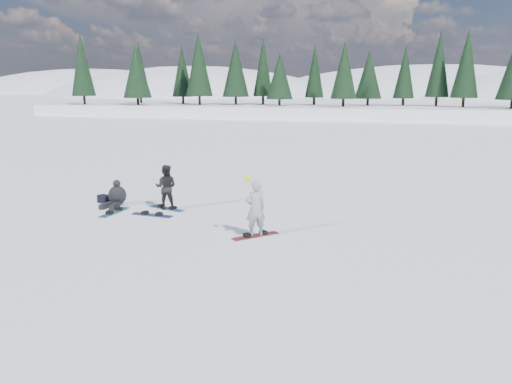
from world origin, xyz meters
TOP-DOWN VIEW (x-y plane):
  - ground at (0.00, 0.00)m, footprint 420.00×420.00m
  - alpine_backdrop at (-11.72, 189.17)m, footprint 412.50×227.00m
  - snowboarder_woman at (0.85, -0.03)m, footprint 0.75×0.70m
  - snowboarder_man at (-3.13, 2.37)m, footprint 0.90×0.76m
  - seated_rider at (-5.17, 2.39)m, footprint 0.69×1.14m
  - gear_bag at (-5.87, 2.65)m, footprint 0.52×0.41m
  - snowboard_woman at (0.86, -0.03)m, footprint 1.26×1.26m
  - snowboard_man at (-3.13, 2.37)m, footprint 1.51×0.74m
  - snowboard_loose_a at (-4.69, 1.38)m, footprint 0.42×1.52m
  - snowboard_loose_c at (-3.23, 1.38)m, footprint 1.52×0.40m

SIDE VIEW (x-z plane):
  - alpine_backdrop at x=-11.72m, z-range -40.57..12.63m
  - ground at x=0.00m, z-range 0.00..0.00m
  - snowboard_woman at x=0.86m, z-range 0.00..0.03m
  - snowboard_man at x=-3.13m, z-range 0.00..0.03m
  - snowboard_loose_a at x=-4.69m, z-range 0.00..0.03m
  - snowboard_loose_c at x=-3.23m, z-range 0.00..0.03m
  - gear_bag at x=-5.87m, z-range 0.00..0.30m
  - seated_rider at x=-5.17m, z-range -0.11..0.85m
  - snowboarder_man at x=-3.13m, z-range 0.00..1.63m
  - snowboarder_woman at x=0.85m, z-range -0.06..1.80m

